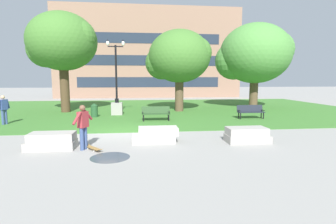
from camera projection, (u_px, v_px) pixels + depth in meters
ground_plane at (122, 133)px, 13.03m from camera, size 140.00×140.00×0.00m
grass_lawn at (129, 109)px, 22.89m from camera, size 40.00×20.00×0.02m
concrete_block_center at (52, 141)px, 10.01m from camera, size 1.80×0.90×0.64m
concrete_block_left at (156, 135)px, 11.12m from camera, size 1.92×0.90×0.64m
concrete_block_right at (247, 135)px, 11.09m from camera, size 1.80×0.90×0.64m
person_skateboarder at (83, 124)px, 9.87m from camera, size 0.53×1.33×1.71m
skateboard at (93, 148)px, 9.88m from camera, size 0.80×0.91×0.14m
puddle at (110, 157)px, 8.98m from camera, size 1.36×1.36×0.01m
park_bench_near_left at (156, 113)px, 16.68m from camera, size 1.80×0.54×0.90m
park_bench_near_right at (250, 111)px, 17.58m from camera, size 1.81×0.56×0.90m
lamp_post_right at (117, 100)px, 19.43m from camera, size 1.32×0.80×5.48m
tree_far_left at (179, 57)px, 21.20m from camera, size 5.25×5.00×6.59m
tree_far_right at (254, 54)px, 23.65m from camera, size 6.62×6.31×7.61m
tree_near_left at (62, 43)px, 20.46m from camera, size 5.59×5.33×7.82m
trash_bin at (94, 110)px, 18.29m from camera, size 0.49×0.49×0.96m
person_bystander_near_lawn at (4, 108)px, 15.26m from camera, size 0.42×0.81×1.71m
building_facade_distant at (149, 52)px, 36.64m from camera, size 26.31×1.03×12.70m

